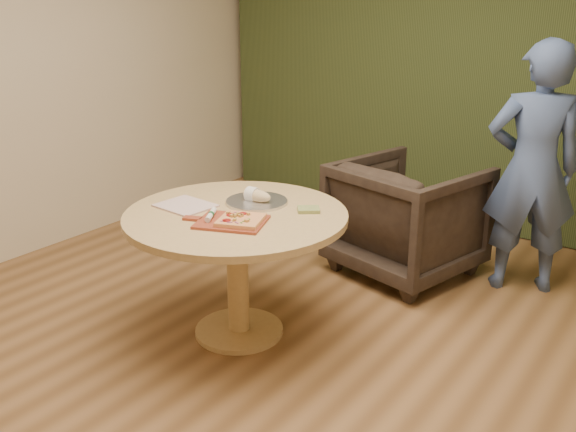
# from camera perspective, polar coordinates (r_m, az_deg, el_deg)

# --- Properties ---
(room_shell) EXTENTS (5.04, 6.04, 2.84)m
(room_shell) POSITION_cam_1_polar(r_m,az_deg,el_deg) (2.87, -3.12, 9.20)
(room_shell) COLOR olive
(room_shell) RESTS_ON ground
(curtain) EXTENTS (4.80, 0.14, 2.78)m
(curtain) POSITION_cam_1_polar(r_m,az_deg,el_deg) (5.43, 16.78, 13.31)
(curtain) COLOR #2B3919
(curtain) RESTS_ON ground
(pedestal_table) EXTENTS (1.24, 1.24, 0.75)m
(pedestal_table) POSITION_cam_1_polar(r_m,az_deg,el_deg) (3.59, -4.59, -1.81)
(pedestal_table) COLOR tan
(pedestal_table) RESTS_ON ground
(pizza_paddle) EXTENTS (0.47, 0.39, 0.01)m
(pizza_paddle) POSITION_cam_1_polar(r_m,az_deg,el_deg) (3.39, -5.21, -0.52)
(pizza_paddle) COLOR #983E26
(pizza_paddle) RESTS_ON pedestal_table
(flatbread_pizza) EXTENTS (0.28, 0.28, 0.04)m
(flatbread_pizza) POSITION_cam_1_polar(r_m,az_deg,el_deg) (3.35, -4.25, -0.34)
(flatbread_pizza) COLOR #E99E5B
(flatbread_pizza) RESTS_ON pizza_paddle
(cutlery_roll) EXTENTS (0.12, 0.18, 0.03)m
(cutlery_roll) POSITION_cam_1_polar(r_m,az_deg,el_deg) (3.43, -6.87, 0.12)
(cutlery_roll) COLOR silver
(cutlery_roll) RESTS_ON pizza_paddle
(newspaper) EXTENTS (0.32, 0.28, 0.01)m
(newspaper) POSITION_cam_1_polar(r_m,az_deg,el_deg) (3.68, -9.09, 0.91)
(newspaper) COLOR white
(newspaper) RESTS_ON pedestal_table
(serving_tray) EXTENTS (0.36, 0.36, 0.02)m
(serving_tray) POSITION_cam_1_polar(r_m,az_deg,el_deg) (3.70, -2.80, 1.29)
(serving_tray) COLOR silver
(serving_tray) RESTS_ON pedestal_table
(bread_roll) EXTENTS (0.19, 0.09, 0.09)m
(bread_roll) POSITION_cam_1_polar(r_m,az_deg,el_deg) (3.69, -2.92, 1.85)
(bread_roll) COLOR #D8BD83
(bread_roll) RESTS_ON serving_tray
(green_packet) EXTENTS (0.16, 0.15, 0.02)m
(green_packet) POSITION_cam_1_polar(r_m,az_deg,el_deg) (3.55, 1.84, 0.58)
(green_packet) COLOR olive
(green_packet) RESTS_ON pedestal_table
(armchair) EXTENTS (1.04, 0.99, 0.89)m
(armchair) POSITION_cam_1_polar(r_m,az_deg,el_deg) (4.54, 10.57, 0.32)
(armchair) COLOR black
(armchair) RESTS_ON ground
(person_standing) EXTENTS (0.72, 0.63, 1.64)m
(person_standing) POSITION_cam_1_polar(r_m,az_deg,el_deg) (4.41, 20.89, 3.88)
(person_standing) COLOR #425786
(person_standing) RESTS_ON ground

